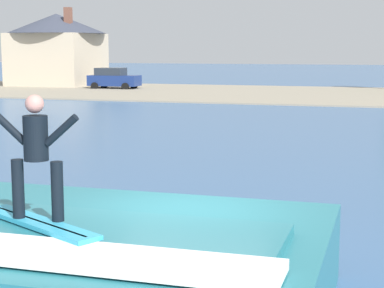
% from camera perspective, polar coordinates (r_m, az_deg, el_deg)
% --- Properties ---
extents(ground_plane, '(260.00, 260.00, 0.00)m').
position_cam_1_polar(ground_plane, '(10.56, -0.59, -11.82)').
color(ground_plane, '#3A608E').
extents(wave_crest, '(6.41, 4.61, 1.35)m').
position_cam_1_polar(wave_crest, '(9.40, -8.70, -10.42)').
color(wave_crest, teal).
rests_on(wave_crest, ground_plane).
extents(surfboard, '(2.17, 1.39, 0.06)m').
position_cam_1_polar(surfboard, '(8.88, -13.11, -6.66)').
color(surfboard, '#33A5CC').
rests_on(surfboard, wave_crest).
extents(surfer, '(1.22, 0.32, 1.64)m').
position_cam_1_polar(surfer, '(8.76, -13.31, -0.55)').
color(surfer, black).
rests_on(surfer, surfboard).
extents(shoreline_bank, '(120.00, 19.15, 0.10)m').
position_cam_1_polar(shoreline_bank, '(50.93, 13.31, 4.13)').
color(shoreline_bank, gray).
rests_on(shoreline_bank, ground_plane).
extents(car_near_shore, '(4.34, 2.17, 1.86)m').
position_cam_1_polar(car_near_shore, '(57.41, -6.81, 5.65)').
color(car_near_shore, navy).
rests_on(car_near_shore, ground_plane).
extents(house_with_chimney, '(9.22, 9.22, 7.18)m').
position_cam_1_polar(house_with_chimney, '(63.60, -11.58, 8.27)').
color(house_with_chimney, beige).
rests_on(house_with_chimney, ground_plane).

